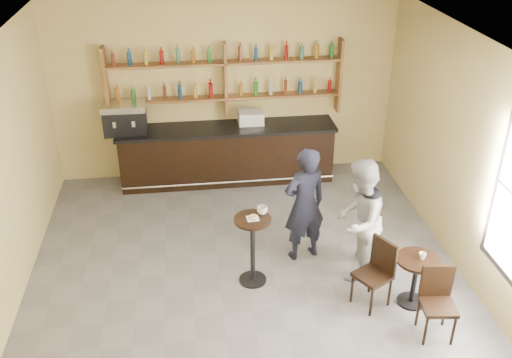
{
  "coord_description": "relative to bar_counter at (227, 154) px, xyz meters",
  "views": [
    {
      "loc": [
        -0.67,
        -6.02,
        4.98
      ],
      "look_at": [
        0.2,
        0.8,
        1.25
      ],
      "focal_mm": 40.0,
      "sensor_mm": 36.0,
      "label": 1
    }
  ],
  "objects": [
    {
      "name": "floor",
      "position": [
        0.02,
        -3.15,
        -0.52
      ],
      "size": [
        7.0,
        7.0,
        0.0
      ],
      "primitive_type": "plane",
      "color": "slate",
      "rests_on": "ground"
    },
    {
      "name": "ceiling",
      "position": [
        0.02,
        -3.15,
        2.68
      ],
      "size": [
        7.0,
        7.0,
        0.0
      ],
      "primitive_type": "plane",
      "rotation": [
        3.14,
        0.0,
        0.0
      ],
      "color": "white",
      "rests_on": "wall_back"
    },
    {
      "name": "wall_back",
      "position": [
        0.02,
        0.35,
        1.08
      ],
      "size": [
        7.0,
        0.0,
        7.0
      ],
      "primitive_type": "plane",
      "rotation": [
        1.57,
        0.0,
        0.0
      ],
      "color": "#D2BB77",
      "rests_on": "floor"
    },
    {
      "name": "wall_right",
      "position": [
        3.02,
        -3.15,
        1.08
      ],
      "size": [
        0.0,
        7.0,
        7.0
      ],
      "primitive_type": "plane",
      "rotation": [
        1.57,
        0.0,
        -1.57
      ],
      "color": "#D2BB77",
      "rests_on": "floor"
    },
    {
      "name": "shelf_unit",
      "position": [
        0.02,
        0.22,
        1.29
      ],
      "size": [
        4.0,
        0.26,
        1.4
      ],
      "primitive_type": null,
      "color": "brown",
      "rests_on": "wall_back"
    },
    {
      "name": "liquor_bottles",
      "position": [
        0.02,
        0.22,
        1.46
      ],
      "size": [
        3.68,
        0.1,
        1.0
      ],
      "primitive_type": null,
      "color": "#8C5919",
      "rests_on": "shelf_unit"
    },
    {
      "name": "bar_counter",
      "position": [
        0.0,
        0.0,
        0.0
      ],
      "size": [
        3.83,
        0.75,
        1.04
      ],
      "primitive_type": null,
      "color": "black",
      "rests_on": "floor"
    },
    {
      "name": "espresso_machine",
      "position": [
        -1.72,
        0.0,
        0.78
      ],
      "size": [
        0.75,
        0.5,
        0.52
      ],
      "primitive_type": null,
      "rotation": [
        0.0,
        0.0,
        0.05
      ],
      "color": "black",
      "rests_on": "bar_counter"
    },
    {
      "name": "pastry_case",
      "position": [
        0.43,
        0.0,
        0.65
      ],
      "size": [
        0.45,
        0.37,
        0.27
      ],
      "primitive_type": null,
      "rotation": [
        0.0,
        0.0,
        -0.03
      ],
      "color": "silver",
      "rests_on": "bar_counter"
    },
    {
      "name": "pedestal_table",
      "position": [
        0.1,
        -2.97,
        -0.01
      ],
      "size": [
        0.63,
        0.63,
        1.01
      ],
      "primitive_type": null,
      "rotation": [
        0.0,
        0.0,
        -0.37
      ],
      "color": "black",
      "rests_on": "floor"
    },
    {
      "name": "napkin",
      "position": [
        0.1,
        -2.97,
        0.49
      ],
      "size": [
        0.17,
        0.17,
        0.0
      ],
      "primitive_type": "cube",
      "rotation": [
        0.0,
        0.0,
        0.08
      ],
      "color": "white",
      "rests_on": "pedestal_table"
    },
    {
      "name": "donut",
      "position": [
        0.11,
        -2.98,
        0.52
      ],
      "size": [
        0.14,
        0.14,
        0.04
      ],
      "primitive_type": "torus",
      "rotation": [
        0.0,
        0.0,
        -0.09
      ],
      "color": "#C38C47",
      "rests_on": "napkin"
    },
    {
      "name": "cup_pedestal",
      "position": [
        0.24,
        -2.87,
        0.55
      ],
      "size": [
        0.18,
        0.18,
        0.11
      ],
      "primitive_type": "imported",
      "rotation": [
        0.0,
        0.0,
        0.43
      ],
      "color": "white",
      "rests_on": "pedestal_table"
    },
    {
      "name": "man_main",
      "position": [
        0.89,
        -2.48,
        0.35
      ],
      "size": [
        0.72,
        0.57,
        1.73
      ],
      "primitive_type": "imported",
      "rotation": [
        0.0,
        0.0,
        3.42
      ],
      "color": "black",
      "rests_on": "floor"
    },
    {
      "name": "cafe_table",
      "position": [
        2.1,
        -3.68,
        -0.17
      ],
      "size": [
        0.58,
        0.58,
        0.7
      ],
      "primitive_type": null,
      "rotation": [
        0.0,
        0.0,
        -0.05
      ],
      "color": "black",
      "rests_on": "floor"
    },
    {
      "name": "cup_cafe",
      "position": [
        2.15,
        -3.68,
        0.22
      ],
      "size": [
        0.09,
        0.09,
        0.09
      ],
      "primitive_type": "imported",
      "rotation": [
        0.0,
        0.0,
        -0.01
      ],
      "color": "white",
      "rests_on": "cafe_table"
    },
    {
      "name": "chair_west",
      "position": [
        1.55,
        -3.63,
        -0.06
      ],
      "size": [
        0.54,
        0.54,
        0.92
      ],
      "primitive_type": null,
      "rotation": [
        0.0,
        0.0,
        -1.06
      ],
      "color": "black",
      "rests_on": "floor"
    },
    {
      "name": "chair_south",
      "position": [
        2.15,
        -4.28,
        -0.06
      ],
      "size": [
        0.43,
        0.43,
        0.91
      ],
      "primitive_type": null,
      "rotation": [
        0.0,
        0.0,
        -0.11
      ],
      "color": "black",
      "rests_on": "floor"
    },
    {
      "name": "patron_second",
      "position": [
        1.52,
        -2.97,
        0.35
      ],
      "size": [
        1.01,
        1.07,
        1.74
      ],
      "primitive_type": "imported",
      "rotation": [
        0.0,
        0.0,
        -2.14
      ],
      "color": "#9E9DA2",
      "rests_on": "floor"
    }
  ]
}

